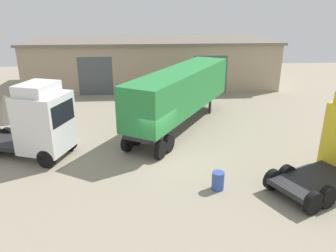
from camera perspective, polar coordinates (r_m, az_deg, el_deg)
ground_plane at (r=18.67m, az=-1.13°, el=-5.52°), size 60.00×60.00×0.00m
warehouse_building at (r=35.74m, az=-2.76°, el=11.16°), size 25.26×9.52×4.75m
tractor_unit_white at (r=19.43m, az=-21.69°, el=0.48°), size 6.73×4.39×4.28m
container_trailer_green at (r=22.44m, az=2.27°, el=6.04°), size 8.24×11.49×4.06m
gravel_pile at (r=27.91m, az=-26.47°, el=3.15°), size 4.32×4.32×1.76m
oil_drum at (r=15.67m, az=8.69°, el=-9.40°), size 0.58×0.58×0.88m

